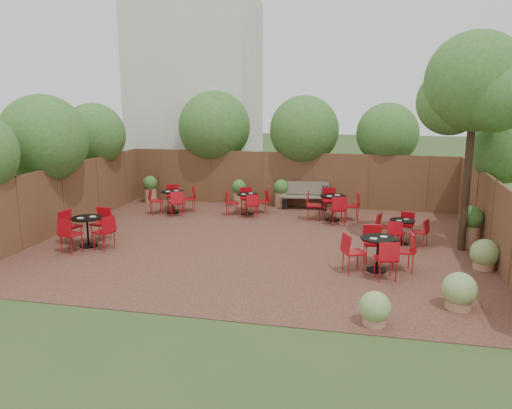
# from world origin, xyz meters

# --- Properties ---
(ground) EXTENTS (80.00, 80.00, 0.00)m
(ground) POSITION_xyz_m (0.00, 0.00, 0.00)
(ground) COLOR #354F23
(ground) RESTS_ON ground
(courtyard_paving) EXTENTS (12.00, 10.00, 0.02)m
(courtyard_paving) POSITION_xyz_m (0.00, 0.00, 0.01)
(courtyard_paving) COLOR #381F17
(courtyard_paving) RESTS_ON ground
(fence_back) EXTENTS (12.00, 0.08, 2.00)m
(fence_back) POSITION_xyz_m (0.00, 5.00, 1.00)
(fence_back) COLOR brown
(fence_back) RESTS_ON ground
(fence_left) EXTENTS (0.08, 10.00, 2.00)m
(fence_left) POSITION_xyz_m (-6.00, 0.00, 1.00)
(fence_left) COLOR brown
(fence_left) RESTS_ON ground
(fence_right) EXTENTS (0.08, 10.00, 2.00)m
(fence_right) POSITION_xyz_m (6.00, 0.00, 1.00)
(fence_right) COLOR brown
(fence_right) RESTS_ON ground
(neighbour_building) EXTENTS (5.00, 4.00, 8.00)m
(neighbour_building) POSITION_xyz_m (-4.50, 8.00, 4.00)
(neighbour_building) COLOR silver
(neighbour_building) RESTS_ON ground
(overhang_foliage) EXTENTS (15.35, 10.64, 2.76)m
(overhang_foliage) POSITION_xyz_m (-2.37, 3.22, 2.73)
(overhang_foliage) COLOR #316320
(overhang_foliage) RESTS_ON ground
(courtyard_tree) EXTENTS (2.68, 2.58, 5.61)m
(courtyard_tree) POSITION_xyz_m (5.39, 0.55, 4.20)
(courtyard_tree) COLOR black
(courtyard_tree) RESTS_ON courtyard_paving
(park_bench_left) EXTENTS (1.62, 0.70, 0.97)m
(park_bench_left) POSITION_xyz_m (0.63, 4.63, 0.52)
(park_bench_left) COLOR brown
(park_bench_left) RESTS_ON courtyard_paving
(park_bench_right) EXTENTS (1.61, 0.70, 0.97)m
(park_bench_right) POSITION_xyz_m (0.75, 4.63, 0.52)
(park_bench_right) COLOR brown
(park_bench_right) RESTS_ON courtyard_paving
(bistro_tables) EXTENTS (9.89, 6.51, 0.95)m
(bistro_tables) POSITION_xyz_m (-0.22, 1.09, 0.47)
(bistro_tables) COLOR black
(bistro_tables) RESTS_ON courtyard_paving
(planters) EXTENTS (11.43, 4.40, 1.14)m
(planters) POSITION_xyz_m (0.22, 3.36, 0.59)
(planters) COLOR #9A6E4D
(planters) RESTS_ON courtyard_paving
(low_shrubs) EXTENTS (3.15, 4.26, 0.72)m
(low_shrubs) POSITION_xyz_m (4.70, -2.77, 0.35)
(low_shrubs) COLOR #9A6E4D
(low_shrubs) RESTS_ON courtyard_paving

